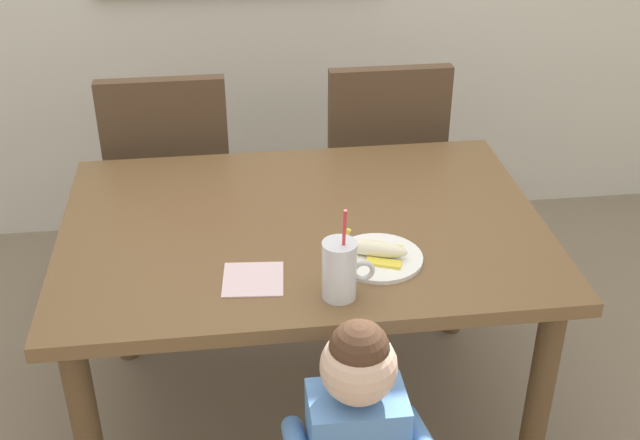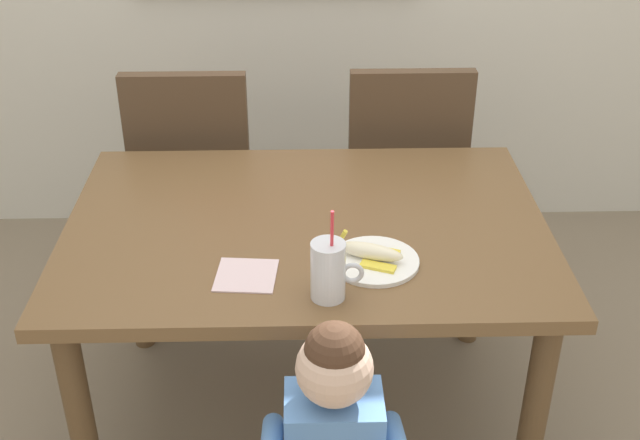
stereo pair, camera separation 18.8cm
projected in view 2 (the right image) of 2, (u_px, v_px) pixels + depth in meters
The scene contains 9 objects.
ground_plane at pixel (308, 416), 2.62m from camera, with size 24.00×24.00×0.00m, color #7A6B56.
dining_table at pixel (307, 251), 2.31m from camera, with size 1.34×0.95×0.73m.
dining_chair_left at pixel (195, 172), 2.94m from camera, with size 0.44×0.44×0.96m.
dining_chair_right at pixel (403, 169), 2.96m from camera, with size 0.44×0.44×0.96m.
toddler_standing at pixel (334, 436), 1.83m from camera, with size 0.33×0.24×0.84m.
milk_cup at pixel (329, 274), 1.91m from camera, with size 0.13×0.08×0.25m.
snack_plate at pixel (374, 261), 2.07m from camera, with size 0.23×0.23×0.01m, color white.
peeled_banana at pixel (372, 252), 2.06m from camera, with size 0.17×0.13×0.07m.
paper_napkin at pixel (246, 275), 2.02m from camera, with size 0.15×0.15×0.00m, color silver.
Camera 2 is at (-0.01, -1.95, 1.87)m, focal length 45.36 mm.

